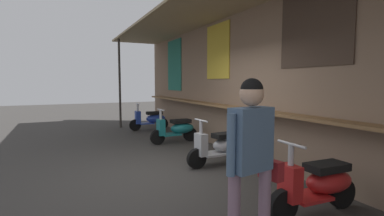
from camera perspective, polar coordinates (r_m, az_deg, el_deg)
ground_plane at (r=5.53m, az=-3.84°, el=-12.66°), size 38.69×38.69×0.00m
market_stall_facade at (r=6.22m, az=12.72°, el=6.86°), size 13.82×2.06×3.45m
scooter_blue at (r=10.28m, az=-8.16°, el=-2.19°), size 0.46×1.40×0.97m
scooter_teal at (r=8.03m, az=-3.04°, el=-4.20°), size 0.46×1.40×0.97m
scooter_silver at (r=5.93m, az=5.84°, el=-7.56°), size 0.49×1.40×0.97m
scooter_red at (r=4.13m, az=24.11°, el=-13.69°), size 0.46×1.40×0.97m
shopper_with_handbag at (r=2.80m, az=11.85°, el=-7.93°), size 0.35×0.68×1.73m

